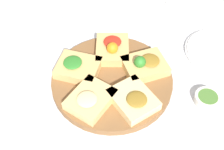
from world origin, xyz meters
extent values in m
plane|color=silver|center=(0.00, 0.00, 0.00)|extent=(3.00, 3.00, 0.00)
cylinder|color=brown|center=(0.00, 0.00, 0.01)|extent=(0.37, 0.37, 0.02)
cube|color=#E5C689|center=(0.11, -0.02, 0.04)|extent=(0.14, 0.12, 0.03)
ellipsoid|color=olive|center=(0.12, -0.02, 0.06)|extent=(0.07, 0.07, 0.01)
cube|color=tan|center=(0.04, 0.10, 0.04)|extent=(0.15, 0.16, 0.03)
ellipsoid|color=olive|center=(0.05, 0.11, 0.06)|extent=(0.08, 0.08, 0.01)
sphere|color=#2D7A28|center=(0.04, 0.08, 0.06)|extent=(0.04, 0.04, 0.04)
cube|color=tan|center=(-0.08, 0.07, 0.04)|extent=(0.16, 0.16, 0.03)
ellipsoid|color=red|center=(-0.09, 0.09, 0.06)|extent=(0.08, 0.08, 0.01)
sphere|color=orange|center=(-0.06, 0.06, 0.06)|extent=(0.04, 0.04, 0.04)
cube|color=tan|center=(-0.09, -0.06, 0.04)|extent=(0.16, 0.16, 0.03)
ellipsoid|color=#2D7A28|center=(-0.11, -0.06, 0.06)|extent=(0.08, 0.08, 0.01)
cube|color=#DBB775|center=(0.02, -0.11, 0.04)|extent=(0.13, 0.15, 0.03)
ellipsoid|color=beige|center=(0.03, -0.12, 0.06)|extent=(0.07, 0.07, 0.01)
cylinder|color=white|center=(0.15, 0.35, 0.01)|extent=(0.22, 0.22, 0.01)
torus|color=white|center=(0.15, 0.35, 0.01)|extent=(0.21, 0.21, 0.01)
cylinder|color=silver|center=(-0.35, 0.03, 0.05)|extent=(0.08, 0.08, 0.10)
cylinder|color=silver|center=(0.24, 0.16, 0.01)|extent=(0.07, 0.07, 0.03)
cylinder|color=#4C7A33|center=(0.24, 0.16, 0.02)|extent=(0.06, 0.06, 0.00)
camera|label=1|loc=(0.44, -0.41, 0.76)|focal=50.00mm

